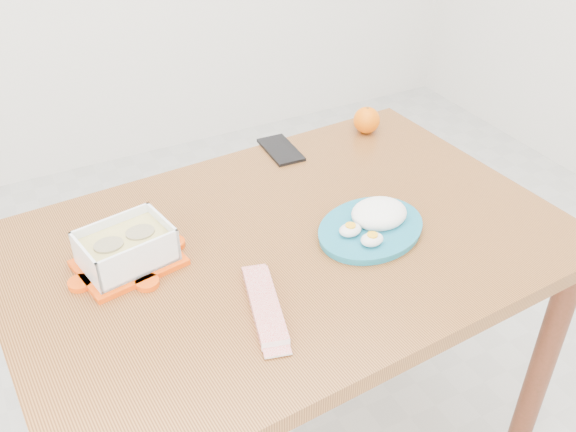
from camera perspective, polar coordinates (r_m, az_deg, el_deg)
name	(u,v)px	position (r m, az deg, el deg)	size (l,w,h in m)	color
ground	(321,396)	(2.07, 2.98, -15.65)	(3.50, 3.50, 0.00)	#B7B7B2
dining_table	(288,272)	(1.47, 0.00, -5.01)	(1.26, 0.89, 0.75)	#935A29
food_container	(126,249)	(1.36, -14.17, -2.83)	(0.23, 0.19, 0.09)	#F04707
orange_fruit	(367,120)	(1.84, 7.00, 8.46)	(0.07, 0.07, 0.07)	#E45504
rice_plate	(374,222)	(1.44, 7.62, -0.50)	(0.33, 0.33, 0.07)	#196E89
candy_bar	(265,306)	(1.23, -2.07, -7.96)	(0.21, 0.05, 0.02)	red
smartphone	(281,150)	(1.74, -0.65, 5.91)	(0.08, 0.15, 0.01)	black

